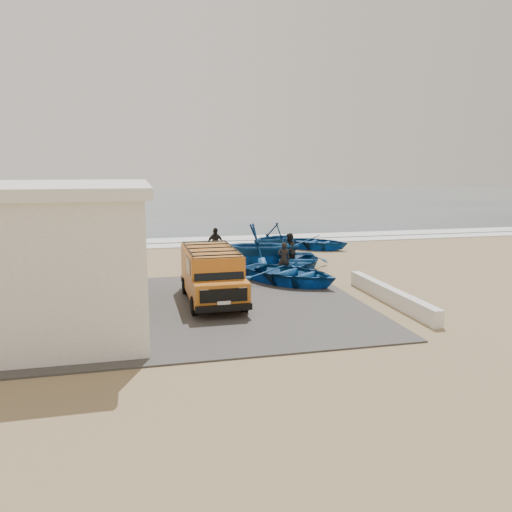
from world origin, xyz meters
TOP-DOWN VIEW (x-y plane):
  - ground at (0.00, 0.00)m, footprint 160.00×160.00m
  - slab at (-2.00, -2.00)m, footprint 12.00×10.00m
  - ocean at (0.00, 56.00)m, footprint 180.00×88.00m
  - surf_line at (0.00, 12.00)m, footprint 180.00×1.60m
  - surf_wash at (0.00, 14.50)m, footprint 180.00×2.20m
  - building at (-7.50, -2.00)m, footprint 8.40×9.40m
  - parapet at (5.00, -3.00)m, footprint 0.35×6.00m
  - van at (-1.18, -1.36)m, footprint 1.89×4.60m
  - boat_near_left at (2.35, 0.63)m, footprint 5.15×5.35m
  - boat_near_right at (3.60, 3.37)m, footprint 4.12×4.81m
  - boat_mid_left at (1.92, 4.48)m, footprint 4.62×4.19m
  - boat_far_left at (3.82, 8.34)m, footprint 4.22×4.08m
  - boat_far_right at (6.58, 8.97)m, footprint 4.73×4.54m
  - fisherman_front at (2.61, 2.33)m, footprint 0.64×0.52m
  - fisherman_middle at (3.45, 4.22)m, footprint 1.00×1.01m
  - fisherman_back at (0.22, 6.87)m, footprint 1.07×0.70m

SIDE VIEW (x-z plane):
  - ground at x=0.00m, z-range 0.00..0.00m
  - ocean at x=0.00m, z-range 0.00..0.01m
  - surf_wash at x=0.00m, z-range 0.00..0.04m
  - slab at x=-2.00m, z-range 0.00..0.05m
  - surf_line at x=0.00m, z-range 0.00..0.06m
  - parapet at x=5.00m, z-range 0.00..0.55m
  - boat_far_right at x=6.58m, z-range 0.00..0.80m
  - boat_near_right at x=3.60m, z-range 0.00..0.84m
  - boat_near_left at x=2.35m, z-range 0.00..0.90m
  - fisherman_front at x=2.61m, z-range 0.00..1.51m
  - fisherman_middle at x=3.45m, z-range 0.00..1.65m
  - fisherman_back at x=0.22m, z-range 0.00..1.70m
  - boat_far_left at x=3.82m, z-range 0.00..1.71m
  - van at x=-1.18m, z-range 0.07..2.04m
  - boat_mid_left at x=1.92m, z-range 0.00..2.12m
  - building at x=-7.50m, z-range 0.01..4.31m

